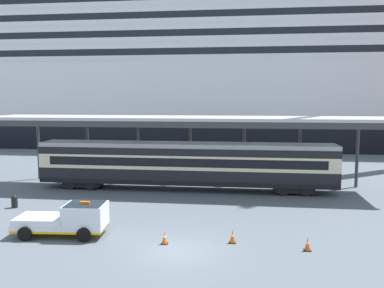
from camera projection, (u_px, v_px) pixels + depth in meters
The scene contains 9 objects.
ground_plane at pixel (177, 251), 20.99m from camera, with size 400.00×400.00×0.00m, color #565F67.
cruise_ship at pixel (173, 67), 72.04m from camera, with size 125.41×26.07×38.43m.
platform_canopy at pixel (186, 121), 34.76m from camera, with size 34.95×5.82×6.32m.
train_carriage at pixel (186, 164), 34.70m from camera, with size 25.30×2.81×4.11m.
service_truck at pixel (70, 219), 23.27m from camera, with size 5.33×2.55×2.02m.
traffic_cone_near at pixel (164, 238), 21.96m from camera, with size 0.36×0.36×0.69m.
traffic_cone_mid at pixel (232, 237), 22.10m from camera, with size 0.36×0.36×0.73m.
traffic_cone_far at pixel (308, 244), 20.98m from camera, with size 0.36×0.36×0.72m.
quay_bollard at pixel (14, 201), 29.24m from camera, with size 0.48×0.48×0.96m.
Camera 1 is at (3.27, -19.98, 7.90)m, focal length 37.73 mm.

